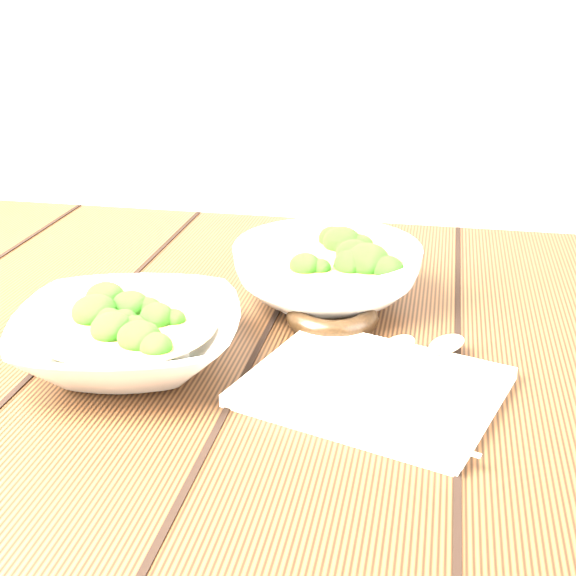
{
  "coord_description": "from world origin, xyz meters",
  "views": [
    {
      "loc": [
        0.15,
        -0.76,
        1.12
      ],
      "look_at": [
        0.0,
        -0.0,
        0.8
      ],
      "focal_mm": 50.0,
      "sensor_mm": 36.0,
      "label": 1
    }
  ],
  "objects_px": {
    "table": "(287,427)",
    "soup_bowl_back": "(327,271)",
    "napkin": "(373,387)",
    "soup_bowl_front": "(128,336)",
    "trivet": "(332,317)"
  },
  "relations": [
    {
      "from": "trivet",
      "to": "table",
      "type": "bearing_deg",
      "value": -157.79
    },
    {
      "from": "table",
      "to": "napkin",
      "type": "distance_m",
      "value": 0.2
    },
    {
      "from": "soup_bowl_back",
      "to": "trivet",
      "type": "height_order",
      "value": "soup_bowl_back"
    },
    {
      "from": "trivet",
      "to": "napkin",
      "type": "bearing_deg",
      "value": -66.85
    },
    {
      "from": "soup_bowl_front",
      "to": "trivet",
      "type": "height_order",
      "value": "soup_bowl_front"
    },
    {
      "from": "soup_bowl_back",
      "to": "napkin",
      "type": "xyz_separation_m",
      "value": [
        0.07,
        -0.2,
        -0.03
      ]
    },
    {
      "from": "table",
      "to": "napkin",
      "type": "relative_size",
      "value": 5.5
    },
    {
      "from": "soup_bowl_front",
      "to": "soup_bowl_back",
      "type": "height_order",
      "value": "soup_bowl_back"
    },
    {
      "from": "soup_bowl_front",
      "to": "soup_bowl_back",
      "type": "relative_size",
      "value": 0.91
    },
    {
      "from": "soup_bowl_front",
      "to": "table",
      "type": "bearing_deg",
      "value": 36.94
    },
    {
      "from": "table",
      "to": "napkin",
      "type": "height_order",
      "value": "napkin"
    },
    {
      "from": "trivet",
      "to": "soup_bowl_front",
      "type": "bearing_deg",
      "value": -146.38
    },
    {
      "from": "soup_bowl_front",
      "to": "napkin",
      "type": "distance_m",
      "value": 0.24
    },
    {
      "from": "soup_bowl_back",
      "to": "table",
      "type": "bearing_deg",
      "value": -108.24
    },
    {
      "from": "table",
      "to": "soup_bowl_back",
      "type": "xyz_separation_m",
      "value": [
        0.03,
        0.09,
        0.16
      ]
    }
  ]
}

